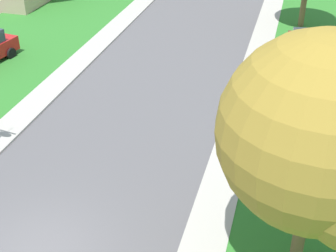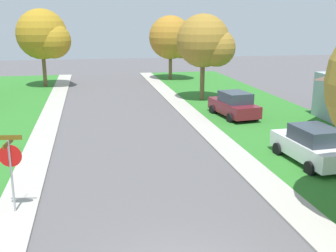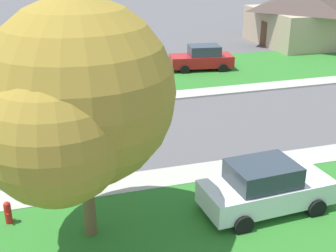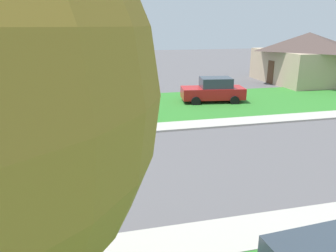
% 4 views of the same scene
% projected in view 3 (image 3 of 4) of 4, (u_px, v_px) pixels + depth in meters
% --- Properties ---
extents(ground_plane, '(120.00, 120.00, 0.00)m').
position_uv_depth(ground_plane, '(34.00, 144.00, 19.75)').
color(ground_plane, '#565456').
extents(sidewalk_east, '(1.40, 56.00, 0.10)m').
position_uv_depth(sidewalk_east, '(332.00, 154.00, 18.77)').
color(sidewalk_east, '#ADA89E').
rests_on(sidewalk_east, ground).
extents(sidewalk_west, '(1.40, 56.00, 0.10)m').
position_uv_depth(sidewalk_west, '(237.00, 89.00, 27.11)').
color(sidewalk_west, '#ADA89E').
rests_on(sidewalk_west, ground).
extents(lawn_west, '(8.00, 56.00, 0.08)m').
position_uv_depth(lawn_west, '(208.00, 70.00, 31.28)').
color(lawn_west, '#2D7528').
rests_on(lawn_west, ground).
extents(stop_sign_far_corner, '(0.91, 0.91, 2.77)m').
position_uv_depth(stop_sign_far_corner, '(116.00, 69.00, 24.45)').
color(stop_sign_far_corner, '#9E9EA3').
rests_on(stop_sign_far_corner, ground).
extents(car_silver_far_down_street, '(2.17, 4.37, 1.76)m').
position_uv_depth(car_silver_far_down_street, '(103.00, 72.00, 27.66)').
color(car_silver_far_down_street, silver).
rests_on(car_silver_far_down_street, ground).
extents(car_white_behind_trees, '(2.23, 4.40, 1.76)m').
position_uv_depth(car_white_behind_trees, '(265.00, 187.00, 14.52)').
color(car_white_behind_trees, white).
rests_on(car_white_behind_trees, ground).
extents(car_red_driveway_right, '(2.49, 4.51, 1.76)m').
position_uv_depth(car_red_driveway_right, '(202.00, 58.00, 31.06)').
color(car_red_driveway_right, red).
rests_on(car_red_driveway_right, ground).
extents(tree_sidewalk_mid, '(5.51, 5.13, 7.09)m').
position_uv_depth(tree_sidewalk_mid, '(75.00, 103.00, 11.65)').
color(tree_sidewalk_mid, brown).
rests_on(tree_sidewalk_mid, ground).
extents(house_left_setback, '(9.10, 7.92, 4.60)m').
position_uv_depth(house_left_setback, '(302.00, 17.00, 38.90)').
color(house_left_setback, tan).
rests_on(house_left_setback, ground).
extents(fire_hydrant, '(0.38, 0.22, 0.83)m').
position_uv_depth(fire_hydrant, '(8.00, 213.00, 13.94)').
color(fire_hydrant, red).
rests_on(fire_hydrant, ground).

